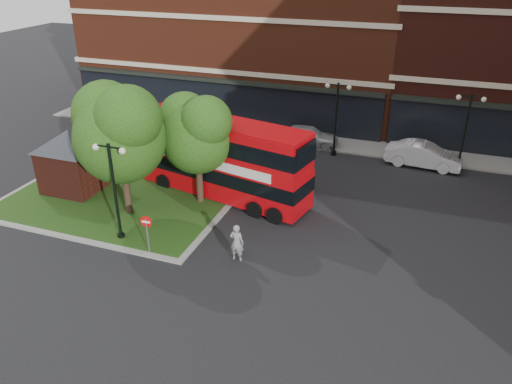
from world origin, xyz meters
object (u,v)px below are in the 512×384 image
at_px(bus, 222,154).
at_px(woman, 237,243).
at_px(car_silver, 308,136).
at_px(car_white, 424,155).

distance_m(bus, woman, 6.82).
bearing_deg(woman, bus, -61.87).
relative_size(bus, car_silver, 2.42).
height_order(bus, car_white, bus).
bearing_deg(car_silver, car_white, -104.08).
xyz_separation_m(bus, car_silver, (2.53, 9.31, -1.84)).
xyz_separation_m(car_silver, car_white, (7.98, -1.07, 0.04)).
distance_m(bus, car_white, 13.48).
bearing_deg(car_silver, woman, 175.94).
xyz_separation_m(bus, car_white, (10.51, 8.24, -1.79)).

